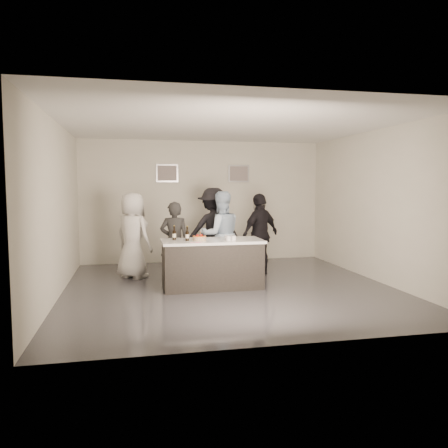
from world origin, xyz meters
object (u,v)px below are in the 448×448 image
Objects in this scene: person_guest_right at (260,234)px; person_main_blue at (221,235)px; cake at (199,239)px; bar_counter at (212,264)px; person_guest_left at (133,235)px; beer_bottle_a at (174,233)px; person_guest_back at (214,230)px; beer_bottle_b at (187,234)px; person_main_black at (175,241)px.

person_main_blue is at bearing -23.45° from person_guest_right.
cake is 0.14× the size of person_guest_right.
person_guest_left reaches higher than bar_counter.
person_guest_back reaches higher than beer_bottle_a.
person_guest_back reaches higher than person_main_blue.
cake is 0.14× the size of person_main_blue.
person_main_blue is 1.03× the size of person_guest_right.
beer_bottle_b is at bearing 45.02° from person_main_blue.
person_guest_back is at bearing 70.43° from cake.
beer_bottle_a is 0.27m from beer_bottle_b.
person_guest_right is at bearing 35.70° from cake.
person_main_blue reaches higher than bar_counter.
person_guest_back is at bearing 78.42° from bar_counter.
bar_counter is at bearing 78.77° from person_guest_back.
cake reaches higher than bar_counter.
person_main_black is (-0.16, 0.79, -0.24)m from beer_bottle_b.
person_guest_back reaches higher than person_guest_right.
person_main_blue reaches higher than cake.
person_main_black is (0.06, 0.63, -0.24)m from beer_bottle_a.
person_main_blue is (0.81, 0.92, -0.14)m from beer_bottle_b.
person_guest_left is (-1.18, 1.27, -0.06)m from cake.
beer_bottle_a is at bearing 144.82° from beer_bottle_b.
beer_bottle_a is 0.14× the size of person_guest_back.
person_guest_right reaches higher than beer_bottle_a.
person_main_black is at bearing 101.18° from beer_bottle_b.
person_guest_left is at bearing 9.28° from person_guest_back.
beer_bottle_a is 1.29m from person_main_blue.
beer_bottle_b is 1.60m from person_guest_left.
person_guest_left is 1.02× the size of person_guest_right.
cake is at bearing 54.01° from person_main_blue.
cake is 1.64m from person_guest_back.
person_guest_right is at bearing -140.04° from person_guest_left.
person_main_blue is (1.03, 0.77, -0.14)m from beer_bottle_a.
beer_bottle_a is 1.00× the size of beer_bottle_b.
beer_bottle_b is 1.24m from person_main_blue.
person_guest_right is (1.22, 0.97, 0.42)m from bar_counter.
cake is 0.93× the size of beer_bottle_b.
beer_bottle_b is at bearing -35.18° from beer_bottle_a.
person_guest_back is (0.55, 1.54, -0.01)m from cake.
bar_counter is at bearing -6.81° from beer_bottle_a.
person_guest_right is at bearing -175.96° from person_main_blue.
bar_counter is 7.15× the size of beer_bottle_b.
beer_bottle_a reaches higher than cake.
person_guest_left is at bearing 123.85° from beer_bottle_a.
beer_bottle_a is 0.15× the size of person_main_blue.
person_main_blue is at bearing 36.84° from beer_bottle_a.
person_guest_left reaches higher than person_guest_right.
cake is 0.48m from beer_bottle_a.
beer_bottle_b reaches higher than cake.
beer_bottle_a is 1.34m from person_guest_left.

